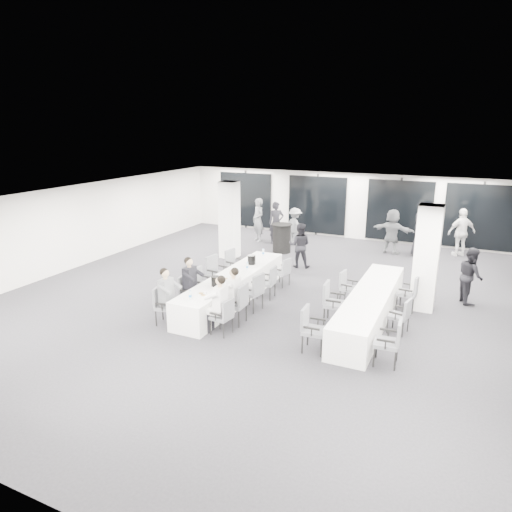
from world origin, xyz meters
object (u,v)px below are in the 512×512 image
at_px(chair_main_left_near, 163,303).
at_px(standing_guest_c, 295,224).
at_px(standing_guest_b, 300,242).
at_px(ice_bucket_near, 216,281).
at_px(banquet_table_main, 233,287).
at_px(standing_guest_a, 276,220).
at_px(cocktail_table, 282,238).
at_px(chair_side_right_far, 411,291).
at_px(chair_side_right_mid, 402,314).
at_px(ice_bucket_far, 252,260).
at_px(chair_main_left_mid, 201,282).
at_px(chair_side_right_near, 391,340).
at_px(chair_main_left_far, 234,263).
at_px(chair_side_left_far, 347,285).
at_px(standing_guest_e, 420,231).
at_px(chair_side_left_near, 311,326).
at_px(standing_guest_f, 392,229).
at_px(standing_guest_g, 258,217).
at_px(banquet_table_side, 370,307).
at_px(standing_guest_d, 462,229).
at_px(chair_main_right_mid, 254,290).
at_px(standing_guest_h, 471,272).
at_px(chair_side_left_mid, 332,300).
at_px(chair_main_left_second, 187,290).
at_px(chair_main_right_second, 238,301).
at_px(chair_main_right_far, 283,270).
at_px(chair_main_left_fourth, 216,271).
at_px(chair_main_right_near, 224,314).
at_px(chair_main_right_fourth, 269,280).

xyz_separation_m(chair_main_left_near, standing_guest_c, (0.20, 8.69, 0.32)).
xyz_separation_m(standing_guest_b, ice_bucket_near, (-0.59, -4.72, 0.00)).
bearing_deg(banquet_table_main, standing_guest_a, 102.16).
xyz_separation_m(cocktail_table, chair_side_right_far, (5.24, -3.94, -0.00)).
relative_size(chair_side_right_mid, ice_bucket_far, 3.16).
bearing_deg(chair_main_left_mid, banquet_table_main, 116.26).
xyz_separation_m(chair_main_left_mid, chair_side_right_near, (5.41, -1.49, 0.03)).
relative_size(chair_side_right_near, standing_guest_a, 0.50).
relative_size(chair_main_left_far, chair_side_right_near, 0.97).
distance_m(chair_main_left_far, chair_side_left_far, 3.77).
bearing_deg(standing_guest_e, ice_bucket_near, 165.62).
relative_size(banquet_table_main, ice_bucket_far, 18.45).
distance_m(chair_side_left_near, standing_guest_f, 8.77).
xyz_separation_m(banquet_table_main, ice_bucket_near, (0.02, -1.00, 0.50)).
relative_size(cocktail_table, standing_guest_g, 0.54).
xyz_separation_m(chair_main_left_near, chair_side_right_mid, (5.39, 1.91, -0.05)).
bearing_deg(chair_main_left_near, chair_side_right_far, 109.86).
relative_size(banquet_table_side, standing_guest_d, 2.46).
height_order(chair_main_right_mid, standing_guest_e, standing_guest_e).
xyz_separation_m(banquet_table_main, chair_main_left_mid, (-0.83, -0.34, 0.16)).
relative_size(chair_side_right_far, standing_guest_f, 0.50).
bearing_deg(standing_guest_h, standing_guest_b, 57.22).
relative_size(chair_side_left_far, chair_side_right_near, 0.90).
bearing_deg(standing_guest_g, chair_side_left_mid, -14.48).
xyz_separation_m(chair_main_left_second, chair_side_left_near, (3.73, -0.85, 0.05)).
relative_size(chair_main_right_second, chair_main_right_far, 1.18).
bearing_deg(chair_main_right_second, chair_main_left_near, 113.40).
relative_size(chair_main_left_fourth, ice_bucket_far, 3.84).
height_order(chair_main_left_fourth, chair_side_left_far, chair_main_left_fourth).
bearing_deg(standing_guest_b, chair_main_right_near, 78.93).
relative_size(standing_guest_c, standing_guest_e, 0.91).
distance_m(standing_guest_a, standing_guest_d, 7.05).
height_order(chair_main_left_far, standing_guest_h, standing_guest_h).
distance_m(chair_side_left_far, standing_guest_g, 7.39).
xyz_separation_m(chair_side_left_far, standing_guest_d, (2.66, 6.44, 0.51)).
bearing_deg(chair_main_right_far, chair_main_right_second, -166.32).
xyz_separation_m(chair_main_left_far, ice_bucket_near, (0.85, -2.60, 0.33)).
bearing_deg(chair_main_left_far, chair_main_right_mid, 51.29).
bearing_deg(chair_main_right_mid, chair_side_left_near, -116.24).
bearing_deg(chair_main_left_fourth, chair_side_left_far, 108.51).
height_order(chair_main_right_mid, standing_guest_c, standing_guest_c).
height_order(chair_main_right_mid, standing_guest_b, standing_guest_b).
distance_m(chair_main_right_mid, standing_guest_e, 8.11).
relative_size(chair_side_left_near, chair_side_right_near, 1.00).
height_order(chair_main_right_fourth, standing_guest_c, standing_guest_c).
height_order(cocktail_table, chair_main_right_mid, cocktail_table).
relative_size(chair_main_right_far, ice_bucket_near, 3.41).
height_order(chair_main_left_mid, standing_guest_a, standing_guest_a).
relative_size(chair_main_right_far, chair_side_right_near, 0.88).
bearing_deg(chair_main_left_second, chair_main_right_near, 50.01).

